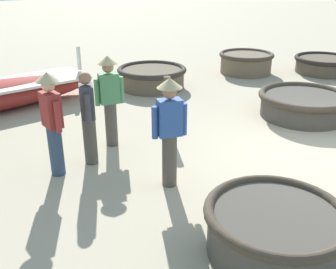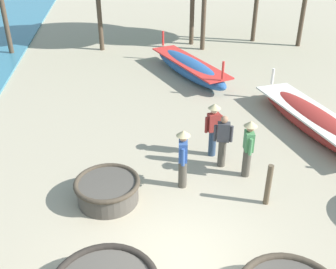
# 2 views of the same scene
# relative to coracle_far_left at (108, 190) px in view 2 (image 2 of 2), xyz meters

# --- Properties ---
(coracle_far_left) EXTENTS (1.64, 1.64, 0.60)m
(coracle_far_left) POSITION_rel_coracle_far_left_xyz_m (0.00, 0.00, 0.00)
(coracle_far_left) COLOR #4C473F
(coracle_far_left) RESTS_ON ground
(long_boat_green_hull) EXTENTS (2.91, 5.54, 1.43)m
(long_boat_green_hull) POSITION_rel_coracle_far_left_xyz_m (3.59, 8.29, 0.08)
(long_boat_green_hull) COLOR #285693
(long_boat_green_hull) RESTS_ON ground
(long_boat_red_hull) EXTENTS (2.31, 5.99, 1.23)m
(long_boat_red_hull) POSITION_rel_coracle_far_left_xyz_m (6.75, 2.78, 0.03)
(long_boat_red_hull) COLOR maroon
(long_boat_red_hull) RESTS_ON ground
(fisherman_crouching) EXTENTS (0.52, 0.36, 1.67)m
(fisherman_crouching) POSITION_rel_coracle_far_left_xyz_m (3.06, 1.74, 0.63)
(fisherman_crouching) COLOR #2D425B
(fisherman_crouching) RESTS_ON ground
(fisherman_standing_right) EXTENTS (0.36, 0.52, 1.67)m
(fisherman_standing_right) POSITION_rel_coracle_far_left_xyz_m (1.94, 0.32, 0.63)
(fisherman_standing_right) COLOR #4C473D
(fisherman_standing_right) RESTS_ON ground
(fisherman_with_hat) EXTENTS (0.36, 0.53, 1.67)m
(fisherman_with_hat) POSITION_rel_coracle_far_left_xyz_m (3.73, 0.58, 0.63)
(fisherman_with_hat) COLOR #4C473D
(fisherman_with_hat) RESTS_ON ground
(fisherman_hauling) EXTENTS (0.52, 0.30, 1.57)m
(fisherman_hauling) POSITION_rel_coracle_far_left_xyz_m (3.19, 1.14, 0.51)
(fisherman_hauling) COLOR #4C473D
(fisherman_hauling) RESTS_ON ground
(mooring_post_shoreline) EXTENTS (0.14, 0.14, 1.12)m
(mooring_post_shoreline) POSITION_rel_coracle_far_left_xyz_m (3.87, -0.66, 0.23)
(mooring_post_shoreline) COLOR brown
(mooring_post_shoreline) RESTS_ON ground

